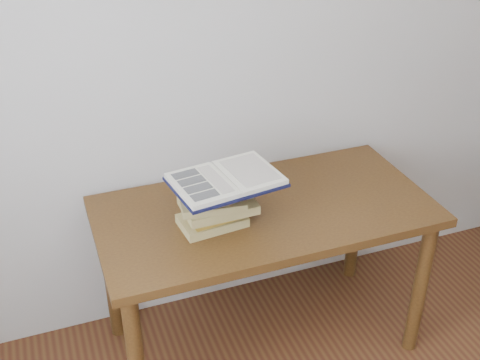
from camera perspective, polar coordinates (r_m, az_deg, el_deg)
name	(u,v)px	position (r m, az deg, el deg)	size (l,w,h in m)	color
desk	(264,229)	(2.37, 2.33, -4.63)	(1.29, 0.65, 0.69)	#4D3113
book_stack	(215,204)	(2.17, -2.43, -2.24)	(0.28, 0.20, 0.19)	#9A884F
open_book	(226,180)	(2.10, -1.34, 0.03)	(0.40, 0.31, 0.03)	black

